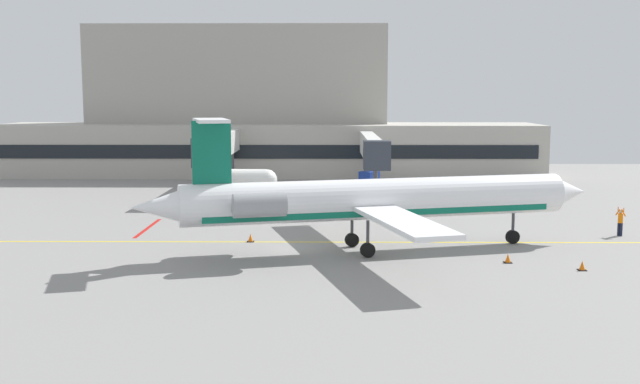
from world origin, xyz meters
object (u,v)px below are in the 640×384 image
object	(u,v)px
regional_jet	(371,200)
fuel_tank	(238,180)
marshaller	(620,221)
baggage_tug	(364,182)
pushback_tractor	(249,199)

from	to	relation	value
regional_jet	fuel_tank	world-z (taller)	regional_jet
fuel_tank	marshaller	size ratio (longest dim) A/B	3.84
regional_jet	baggage_tug	bearing A→B (deg)	88.14
regional_jet	baggage_tug	distance (m)	29.17
baggage_tug	marshaller	size ratio (longest dim) A/B	1.96
baggage_tug	fuel_tank	size ratio (longest dim) A/B	0.51
regional_jet	fuel_tank	size ratio (longest dim) A/B	3.80
fuel_tank	baggage_tug	bearing A→B (deg)	7.14
baggage_tug	fuel_tank	xyz separation A→B (m)	(-12.67, -1.59, 0.42)
regional_jet	pushback_tractor	xyz separation A→B (m)	(-9.53, 16.52, -2.34)
regional_jet	fuel_tank	distance (m)	29.93
fuel_tank	regional_jet	bearing A→B (deg)	-66.87
pushback_tractor	baggage_tug	bearing A→B (deg)	50.13
pushback_tractor	marshaller	size ratio (longest dim) A/B	1.90
marshaller	fuel_tank	bearing A→B (deg)	143.23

